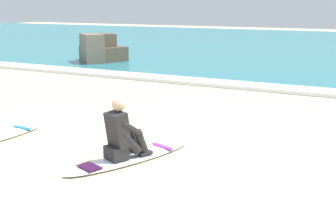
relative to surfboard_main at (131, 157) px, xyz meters
The scene contains 6 objects.
ground_plane 0.11m from the surfboard_main, 65.35° to the right, with size 80.00×80.00×0.00m, color beige.
breaking_foam 6.89m from the surfboard_main, 89.65° to the left, with size 80.00×0.90×0.11m, color white.
surfboard_main is the anchor object (origin of this frame).
surfer_seated 0.43m from the surfboard_main, 106.08° to the right, with size 0.57×0.77×0.95m.
surfboard_spare_near 2.75m from the surfboard_main, behind, with size 0.64×1.86×0.08m.
rock_outcrop_distant 11.95m from the surfboard_main, 128.51° to the left, with size 1.99×2.03×1.21m.
Camera 1 is at (3.68, -5.66, 2.38)m, focal length 49.36 mm.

